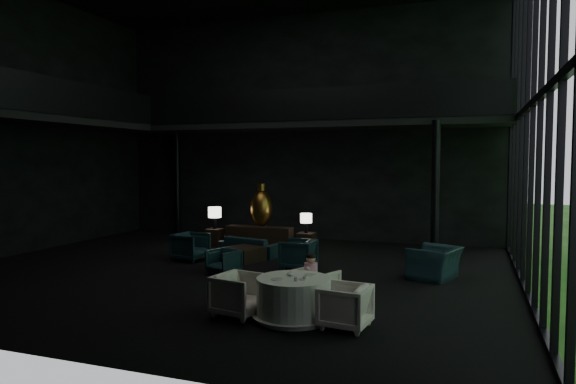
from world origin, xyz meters
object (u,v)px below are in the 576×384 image
(dining_chair_west, at_px, (239,291))
(lounge_armchair_west, at_px, (190,244))
(bronze_urn, at_px, (261,208))
(dining_chair_north, at_px, (314,285))
(sofa, at_px, (251,244))
(child, at_px, (311,268))
(side_table_left, at_px, (214,237))
(table_lamp_left, at_px, (215,213))
(dining_table, at_px, (293,301))
(table_lamp_right, at_px, (306,219))
(window_armchair, at_px, (435,256))
(lounge_armchair_east, at_px, (298,251))
(dining_chair_east, at_px, (345,303))
(coffee_table, at_px, (244,254))
(console, at_px, (259,237))
(lounge_armchair_south, at_px, (224,262))
(side_table_right, at_px, (306,242))

(dining_chair_west, bearing_deg, lounge_armchair_west, 50.17)
(bronze_urn, relative_size, dining_chair_north, 1.75)
(sofa, bearing_deg, child, 138.65)
(bronze_urn, distance_m, side_table_left, 1.90)
(table_lamp_left, height_order, dining_table, table_lamp_left)
(bronze_urn, distance_m, sofa, 1.71)
(table_lamp_right, xyz_separation_m, window_armchair, (4.02, -2.49, -0.45))
(lounge_armchair_east, distance_m, window_armchair, 3.42)
(dining_chair_east, bearing_deg, child, -133.82)
(side_table_left, relative_size, lounge_armchair_east, 0.59)
(coffee_table, height_order, dining_table, dining_table)
(bronze_urn, relative_size, dining_chair_west, 1.50)
(side_table_left, xyz_separation_m, dining_chair_west, (4.07, -6.72, 0.18))
(table_lamp_right, height_order, dining_chair_east, table_lamp_right)
(lounge_armchair_west, distance_m, child, 5.47)
(bronze_urn, height_order, lounge_armchair_west, bronze_urn)
(window_armchair, bearing_deg, coffee_table, -75.79)
(lounge_armchair_west, height_order, child, child)
(side_table_left, bearing_deg, table_lamp_left, 90.00)
(lounge_armchair_east, distance_m, dining_chair_east, 4.73)
(bronze_urn, distance_m, table_lamp_right, 1.64)
(console, relative_size, dining_chair_east, 2.58)
(sofa, distance_m, window_armchair, 5.54)
(bronze_urn, height_order, lounge_armchair_south, bronze_urn)
(dining_chair_west, bearing_deg, dining_table, -72.67)
(console, bearing_deg, side_table_right, -0.59)
(table_lamp_left, xyz_separation_m, dining_table, (5.07, -6.64, -0.74))
(table_lamp_left, relative_size, side_table_right, 1.26)
(side_table_right, distance_m, lounge_armchair_east, 2.68)
(coffee_table, bearing_deg, table_lamp_right, 61.76)
(console, distance_m, window_armchair, 6.17)
(lounge_armchair_west, height_order, dining_chair_west, lounge_armchair_west)
(dining_table, xyz_separation_m, dining_chair_east, (0.97, -0.14, 0.10))
(window_armchair, height_order, dining_table, window_armchair)
(dining_chair_east, bearing_deg, lounge_armchair_south, -121.83)
(lounge_armchair_west, bearing_deg, dining_chair_north, -117.23)
(side_table_left, height_order, table_lamp_left, table_lamp_left)
(dining_chair_north, xyz_separation_m, dining_chair_west, (-1.09, -1.12, 0.07))
(lounge_armchair_east, bearing_deg, dining_chair_north, 24.12)
(table_lamp_right, height_order, lounge_armchair_west, table_lamp_right)
(window_armchair, bearing_deg, lounge_armchair_south, -57.54)
(lounge_armchair_south, xyz_separation_m, dining_table, (2.82, -2.84, 0.03))
(side_table_right, height_order, coffee_table, side_table_right)
(lounge_armchair_south, height_order, dining_chair_east, dining_chair_east)
(sofa, xyz_separation_m, dining_chair_north, (3.32, -4.41, 0.05))
(dining_chair_north, bearing_deg, lounge_armchair_south, -8.51)
(side_table_left, xyz_separation_m, table_lamp_right, (3.20, -0.00, 0.73))
(window_armchair, distance_m, dining_table, 4.64)
(table_lamp_right, xyz_separation_m, dining_chair_east, (2.84, -6.74, -0.58))
(dining_table, bearing_deg, lounge_armchair_east, 107.46)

